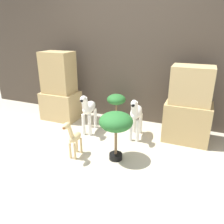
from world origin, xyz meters
TOP-DOWN VIEW (x-y plane):
  - ground_plane at (0.00, 0.00)m, footprint 14.00×14.00m
  - wall_back at (0.00, 1.68)m, footprint 6.40×0.08m
  - rock_pillar_left at (-1.12, 1.18)m, footprint 0.65×0.46m
  - rock_pillar_right at (1.12, 1.18)m, footprint 0.65×0.46m
  - zebra_right at (0.40, 0.94)m, footprint 0.22×0.55m
  - zebra_left at (-0.36, 0.85)m, footprint 0.24×0.55m
  - giraffe_figurine at (-0.18, 0.11)m, footprint 0.12×0.36m
  - potted_palm_front at (-0.08, 1.35)m, footprint 0.33×0.33m
  - potted_palm_back at (0.34, 0.27)m, footprint 0.42×0.42m

SIDE VIEW (x-z plane):
  - ground_plane at x=0.00m, z-range 0.00..0.00m
  - giraffe_figurine at x=-0.18m, z-range 0.03..0.57m
  - zebra_right at x=0.40m, z-range 0.06..0.73m
  - zebra_left at x=-0.36m, z-range 0.06..0.73m
  - potted_palm_front at x=-0.08m, z-range 0.15..0.69m
  - potted_palm_back at x=0.34m, z-range 0.18..0.83m
  - rock_pillar_right at x=1.12m, z-range -0.04..1.08m
  - rock_pillar_left at x=-1.12m, z-range -0.06..1.17m
  - wall_back at x=0.00m, z-range 0.00..2.20m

